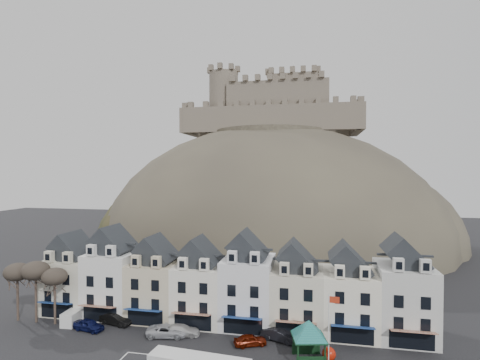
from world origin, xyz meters
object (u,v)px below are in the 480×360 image
(car_maroon, at_px, (250,340))
(car_silver, at_px, (167,331))
(car_white, at_px, (182,330))
(bus_shelter, at_px, (309,329))
(flagpole, at_px, (330,326))
(car_black, at_px, (116,319))
(red_buoy, at_px, (329,355))
(white_van, at_px, (74,316))
(car_navy, at_px, (89,325))
(car_charcoal, at_px, (280,335))

(car_maroon, bearing_deg, car_silver, 64.11)
(car_silver, distance_m, car_maroon, 10.92)
(car_silver, relative_size, car_white, 1.10)
(bus_shelter, height_order, flagpole, flagpole)
(car_maroon, bearing_deg, car_white, 59.59)
(car_silver, xyz_separation_m, car_white, (1.71, 0.67, -0.05))
(car_maroon, bearing_deg, car_black, 58.67)
(red_buoy, xyz_separation_m, car_maroon, (-9.27, 2.51, -0.27))
(white_van, distance_m, car_navy, 3.92)
(car_charcoal, bearing_deg, car_maroon, 138.26)
(white_van, xyz_separation_m, car_navy, (3.46, -1.84, -0.20))
(red_buoy, height_order, flagpole, flagpole)
(car_navy, bearing_deg, white_van, 72.71)
(car_navy, height_order, car_black, car_black)
(car_black, distance_m, car_white, 10.28)
(flagpole, bearing_deg, red_buoy, 91.81)
(white_van, bearing_deg, car_charcoal, -2.93)
(white_van, xyz_separation_m, car_white, (16.17, -0.80, -0.25))
(car_silver, bearing_deg, car_black, 66.24)
(car_navy, relative_size, car_black, 0.91)
(red_buoy, relative_size, car_black, 0.39)
(car_silver, bearing_deg, car_navy, 82.31)
(white_van, relative_size, car_navy, 0.97)
(car_black, height_order, car_silver, car_black)
(car_black, xyz_separation_m, car_charcoal, (22.77, -0.52, -0.01))
(car_navy, relative_size, car_silver, 0.84)
(red_buoy, xyz_separation_m, car_charcoal, (-5.87, 4.49, -0.18))
(white_van, height_order, car_silver, white_van)
(car_black, bearing_deg, car_charcoal, -78.10)
(car_navy, height_order, car_white, car_navy)
(flagpole, bearing_deg, car_white, 166.89)
(car_black, bearing_deg, red_buoy, -86.71)
(car_black, height_order, car_charcoal, car_black)
(car_silver, xyz_separation_m, car_maroon, (10.91, -0.36, -0.05))
(car_navy, distance_m, car_black, 3.57)
(car_black, relative_size, car_maroon, 1.18)
(car_charcoal, bearing_deg, flagpole, -113.61)
(bus_shelter, height_order, car_maroon, bus_shelter)
(bus_shelter, relative_size, car_navy, 1.63)
(car_black, bearing_deg, white_van, 109.51)
(car_silver, bearing_deg, white_van, 74.59)
(car_charcoal, bearing_deg, white_van, 108.37)
(red_buoy, height_order, car_black, red_buoy)
(bus_shelter, xyz_separation_m, red_buoy, (2.21, -0.30, -2.61))
(car_navy, bearing_deg, flagpole, -85.29)
(white_van, height_order, car_navy, white_van)
(car_navy, xyz_separation_m, car_charcoal, (25.32, 1.98, 0.03))
(bus_shelter, bearing_deg, red_buoy, -20.38)
(red_buoy, relative_size, car_white, 0.39)
(white_van, bearing_deg, car_white, -6.05)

